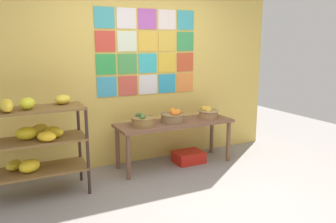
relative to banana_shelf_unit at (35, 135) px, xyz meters
The scene contains 8 objects.
ground 1.96m from the banana_shelf_unit, 34.90° to the right, with size 9.25×9.25×0.00m, color gray.
back_wall_with_art 1.80m from the banana_shelf_unit, 22.27° to the left, with size 4.42×0.07×3.00m.
banana_shelf_unit is the anchor object (origin of this frame).
display_table 1.88m from the banana_shelf_unit, ahead, with size 1.68×0.55×0.64m.
fruit_basket_right 1.84m from the banana_shelf_unit, ahead, with size 0.35×0.35×0.19m.
fruit_basket_left 2.43m from the banana_shelf_unit, ahead, with size 0.31×0.31×0.18m.
fruit_basket_back_left 1.38m from the banana_shelf_unit, ahead, with size 0.33×0.33×0.16m.
produce_crate_under_table 2.19m from the banana_shelf_unit, ahead, with size 0.42×0.33×0.16m, color red.
Camera 1 is at (-1.78, -2.86, 1.72)m, focal length 36.06 mm.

